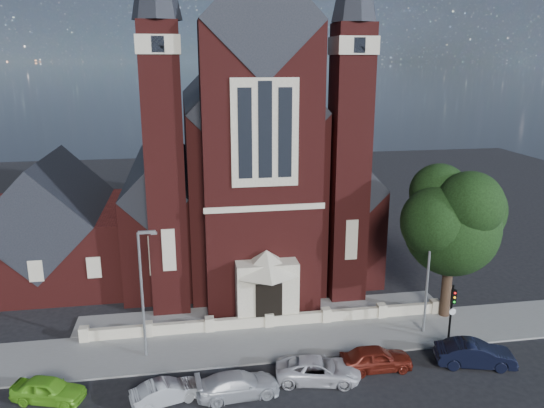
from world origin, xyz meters
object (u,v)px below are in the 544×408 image
at_px(car_dark_red, 376,358).
at_px(parish_hall, 54,232).
at_px(car_white_suv, 318,370).
at_px(traffic_signal, 452,307).
at_px(church, 240,164).
at_px(car_silver_a, 166,392).
at_px(car_silver_b, 238,385).
at_px(street_lamp_left, 143,288).
at_px(street_tree, 456,224).
at_px(car_lime_van, 48,390).
at_px(car_navy, 475,354).
at_px(street_lamp_right, 430,268).

bearing_deg(car_dark_red, parish_hall, 50.85).
xyz_separation_m(parish_hall, car_white_suv, (17.74, -18.11, -3.34)).
bearing_deg(traffic_signal, church, 118.20).
bearing_deg(traffic_signal, car_silver_a, -169.99).
distance_m(church, car_silver_b, 25.05).
bearing_deg(parish_hall, street_lamp_left, -59.98).
bearing_deg(traffic_signal, car_silver_b, -167.00).
bearing_deg(street_tree, car_silver_b, -157.26).
height_order(car_lime_van, car_silver_b, car_lime_van).
relative_size(street_lamp_left, car_lime_van, 2.09).
height_order(car_lime_van, car_silver_a, car_lime_van).
xyz_separation_m(car_lime_van, car_navy, (24.08, -0.63, 0.09)).
relative_size(traffic_signal, car_navy, 0.88).
xyz_separation_m(car_silver_a, car_dark_red, (12.02, 1.10, 0.11)).
relative_size(church, car_white_suv, 7.27).
relative_size(traffic_signal, car_silver_a, 1.08).
distance_m(street_tree, car_silver_a, 21.28).
bearing_deg(street_tree, car_silver_a, -161.62).
bearing_deg(church, street_lamp_right, -61.96).
relative_size(parish_hall, car_dark_red, 2.87).
relative_size(street_lamp_left, car_white_suv, 1.68).
bearing_deg(car_white_suv, car_silver_a, 105.45).
height_order(parish_hall, street_lamp_left, parish_hall).
bearing_deg(car_dark_red, church, 13.68).
bearing_deg(car_lime_van, parish_hall, 27.54).
bearing_deg(car_silver_a, car_dark_red, -100.70).
distance_m(parish_hall, street_tree, 31.27).
xyz_separation_m(parish_hall, street_tree, (28.60, -12.29, 2.95)).
relative_size(parish_hall, street_lamp_right, 1.51).
bearing_deg(car_white_suv, car_dark_red, -70.50).
bearing_deg(street_tree, car_lime_van, -168.34).
relative_size(street_lamp_right, car_white_suv, 1.68).
height_order(church, car_lime_van, church).
xyz_separation_m(church, street_lamp_left, (-7.91, -18.94, -3.59)).
distance_m(street_lamp_left, car_lime_van, 7.22).
xyz_separation_m(car_silver_a, car_navy, (17.93, 0.53, 0.14)).
bearing_deg(car_white_suv, street_lamp_left, 78.39).
height_order(street_tree, car_navy, street_tree).
xyz_separation_m(traffic_signal, car_white_suv, (-9.26, -2.53, -1.92)).
bearing_deg(traffic_signal, street_lamp_right, 120.01).
bearing_deg(car_lime_van, car_silver_a, -83.38).
xyz_separation_m(car_lime_van, car_dark_red, (18.16, -0.06, 0.06)).
xyz_separation_m(car_silver_a, car_white_suv, (8.42, 0.59, 0.06)).
distance_m(street_lamp_left, street_lamp_right, 18.00).
xyz_separation_m(parish_hall, car_navy, (27.26, -18.17, -3.26)).
bearing_deg(street_lamp_right, car_dark_red, -142.89).
bearing_deg(car_navy, car_white_suv, 103.88).
bearing_deg(church, parish_hall, -162.84).
distance_m(street_lamp_right, car_dark_red, 7.11).
xyz_separation_m(parish_hall, car_lime_van, (3.17, -17.54, -3.35)).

